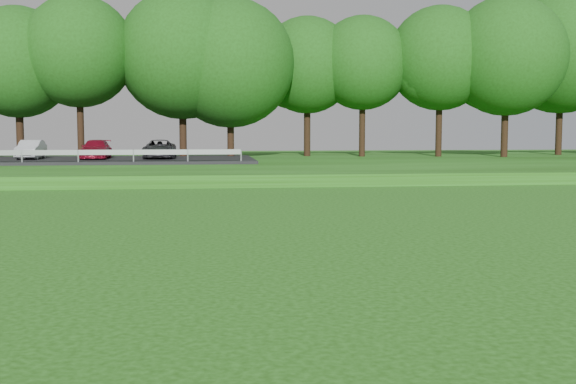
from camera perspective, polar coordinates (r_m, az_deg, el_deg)
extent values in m
cube|color=#1C450D|center=(50.57, 10.81, 2.24)|extent=(130.00, 30.00, 0.60)
cube|color=gray|center=(37.53, 17.34, 0.67)|extent=(130.00, 1.60, 0.04)
cube|color=black|center=(47.90, -17.29, 2.41)|extent=(24.00, 9.00, 0.18)
imported|color=#B5B9BD|center=(48.27, -19.65, 3.18)|extent=(1.27, 3.64, 1.20)
imported|color=maroon|center=(47.56, -14.93, 3.28)|extent=(1.68, 4.14, 1.20)
imported|color=#353439|center=(47.17, -10.11, 3.36)|extent=(1.99, 4.32, 1.20)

